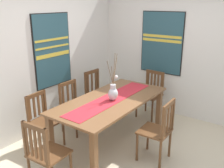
# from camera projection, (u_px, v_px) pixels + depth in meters

# --- Properties ---
(ground_plane) EXTENTS (6.40, 6.40, 0.03)m
(ground_plane) POSITION_uv_depth(u_px,v_px,m) (134.00, 156.00, 3.91)
(ground_plane) COLOR beige
(wall_back) EXTENTS (6.40, 0.12, 2.70)m
(wall_back) POSITION_uv_depth(u_px,v_px,m) (46.00, 54.00, 4.51)
(wall_back) COLOR silver
(wall_back) RESTS_ON ground_plane
(wall_side) EXTENTS (0.12, 6.40, 2.70)m
(wall_side) POSITION_uv_depth(u_px,v_px,m) (185.00, 50.00, 4.93)
(wall_side) COLOR silver
(wall_side) RESTS_ON ground_plane
(dining_table) EXTENTS (2.02, 0.96, 0.78)m
(dining_table) POSITION_uv_depth(u_px,v_px,m) (111.00, 105.00, 4.04)
(dining_table) COLOR brown
(dining_table) RESTS_ON ground_plane
(table_runner) EXTENTS (1.86, 0.36, 0.01)m
(table_runner) POSITION_uv_depth(u_px,v_px,m) (111.00, 99.00, 4.01)
(table_runner) COLOR #B7232D
(table_runner) RESTS_ON dining_table
(centerpiece_vase) EXTENTS (0.26, 0.17, 0.74)m
(centerpiece_vase) POSITION_uv_depth(u_px,v_px,m) (113.00, 93.00, 3.93)
(centerpiece_vase) COLOR silver
(centerpiece_vase) RESTS_ON dining_table
(chair_0) EXTENTS (0.44, 0.44, 0.95)m
(chair_0) POSITION_uv_depth(u_px,v_px,m) (158.00, 130.00, 3.65)
(chair_0) COLOR brown
(chair_0) RESTS_ON ground_plane
(chair_1) EXTENTS (0.43, 0.43, 0.90)m
(chair_1) POSITION_uv_depth(u_px,v_px,m) (74.00, 106.00, 4.53)
(chair_1) COLOR brown
(chair_1) RESTS_ON ground_plane
(chair_2) EXTENTS (0.44, 0.44, 0.94)m
(chair_2) POSITION_uv_depth(u_px,v_px,m) (97.00, 94.00, 5.09)
(chair_2) COLOR brown
(chair_2) RESTS_ON ground_plane
(chair_3) EXTENTS (0.44, 0.44, 0.92)m
(chair_3) POSITION_uv_depth(u_px,v_px,m) (151.00, 93.00, 5.12)
(chair_3) COLOR brown
(chair_3) RESTS_ON ground_plane
(chair_4) EXTENTS (0.45, 0.45, 0.89)m
(chair_4) POSITION_uv_depth(u_px,v_px,m) (44.00, 119.00, 4.01)
(chair_4) COLOR brown
(chair_4) RESTS_ON ground_plane
(chair_5) EXTENTS (0.44, 0.44, 0.93)m
(chair_5) POSITION_uv_depth(u_px,v_px,m) (45.00, 153.00, 3.08)
(chair_5) COLOR brown
(chair_5) RESTS_ON ground_plane
(painting_on_back_wall) EXTENTS (0.82, 0.05, 1.30)m
(painting_on_back_wall) POSITION_uv_depth(u_px,v_px,m) (52.00, 50.00, 4.54)
(painting_on_back_wall) COLOR black
(painting_on_side_wall) EXTENTS (0.05, 0.89, 1.23)m
(painting_on_side_wall) POSITION_uv_depth(u_px,v_px,m) (162.00, 43.00, 5.11)
(painting_on_side_wall) COLOR black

